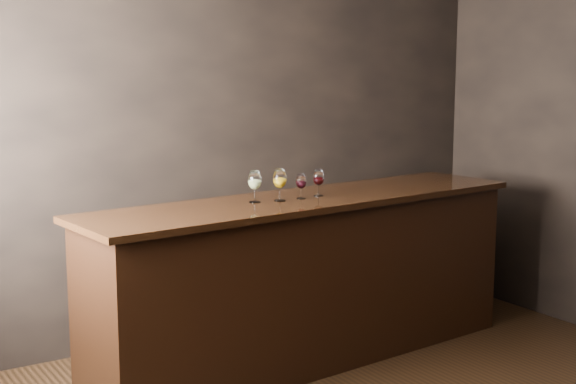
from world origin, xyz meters
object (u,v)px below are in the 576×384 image
bar_counter (308,282)px  back_bar_shelf (300,267)px  glass_amber (280,179)px  glass_red_a (301,182)px  glass_white (255,181)px  glass_red_b (319,178)px

bar_counter → back_bar_shelf: (0.40, 0.72, -0.10)m
glass_amber → glass_red_a: bearing=-0.1°
glass_white → glass_red_b: (0.51, -0.01, -0.02)m
glass_red_a → glass_red_b: size_ratio=0.92×
bar_counter → glass_red_b: glass_red_b is taller
glass_white → glass_red_b: size_ratio=1.15×
back_bar_shelf → glass_white: glass_white is taller
back_bar_shelf → glass_white: bearing=-139.6°
glass_white → glass_amber: 0.18m
bar_counter → glass_red_a: 0.73m
glass_amber → glass_red_b: 0.34m
bar_counter → glass_white: 0.86m
glass_white → glass_red_b: 0.51m
back_bar_shelf → glass_amber: bearing=-131.3°
back_bar_shelf → glass_red_a: glass_red_a is taller
glass_amber → glass_red_b: bearing=5.5°
glass_amber → glass_red_b: size_ratio=1.17×
glass_red_b → glass_red_a: bearing=-168.9°
glass_white → glass_amber: size_ratio=0.98×
back_bar_shelf → glass_red_a: bearing=-122.9°
bar_counter → glass_amber: (-0.25, -0.02, 0.76)m
back_bar_shelf → bar_counter: bearing=-119.4°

